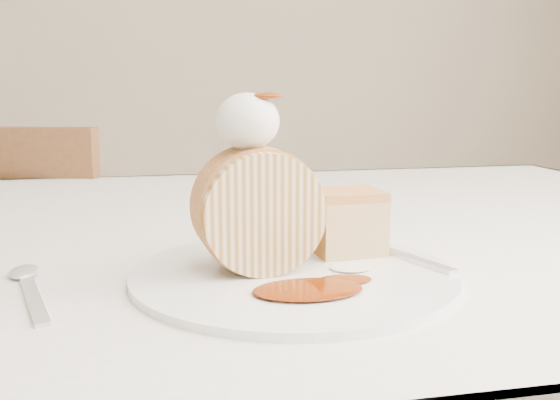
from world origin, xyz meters
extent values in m
cube|color=white|center=(0.00, 0.20, 0.73)|extent=(1.40, 0.90, 0.04)
cube|color=white|center=(0.00, 0.65, 0.61)|extent=(1.40, 0.01, 0.28)
cylinder|color=brown|center=(0.62, 0.57, 0.35)|extent=(0.06, 0.06, 0.71)
cube|color=brown|center=(-0.33, 0.87, 0.41)|extent=(0.49, 0.49, 0.04)
cylinder|color=brown|center=(-0.12, 0.98, 0.19)|extent=(0.03, 0.03, 0.39)
cylinder|color=brown|center=(-0.44, 1.08, 0.19)|extent=(0.03, 0.03, 0.39)
cylinder|color=white|center=(0.03, -0.02, 0.75)|extent=(0.30, 0.30, 0.01)
cylinder|color=beige|center=(0.00, -0.01, 0.81)|extent=(0.11, 0.07, 0.10)
cube|color=#CA884C|center=(0.09, 0.03, 0.78)|extent=(0.07, 0.06, 0.05)
ellipsoid|color=silver|center=(-0.01, -0.01, 0.88)|extent=(0.05, 0.05, 0.05)
ellipsoid|color=#651F04|center=(0.00, -0.01, 0.91)|extent=(0.03, 0.02, 0.01)
cube|color=silver|center=(0.13, -0.01, 0.76)|extent=(0.08, 0.16, 0.00)
cube|color=silver|center=(-0.18, -0.04, 0.75)|extent=(0.06, 0.14, 0.00)
camera|label=1|loc=(-0.09, -0.52, 0.91)|focal=40.00mm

